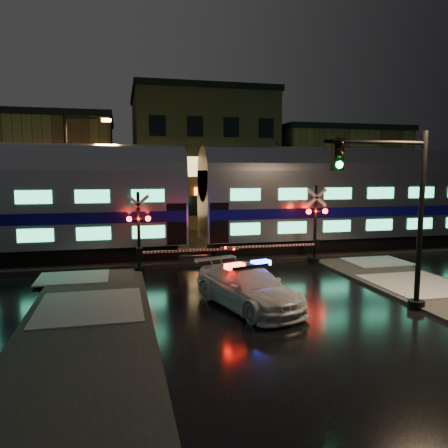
{
  "coord_description": "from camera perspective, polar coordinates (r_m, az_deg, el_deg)",
  "views": [
    {
      "loc": [
        -5.38,
        -18.28,
        4.73
      ],
      "look_at": [
        -0.45,
        2.5,
        2.2
      ],
      "focal_mm": 35.0,
      "sensor_mm": 36.0,
      "label": 1
    }
  ],
  "objects": [
    {
      "name": "crossing_signal_left",
      "position": [
        20.85,
        -10.04,
        -2.04
      ],
      "size": [
        5.41,
        0.64,
        3.83
      ],
      "color": "black",
      "rests_on": "ground"
    },
    {
      "name": "building_right",
      "position": [
        45.15,
        13.55,
        5.96
      ],
      "size": [
        12.0,
        10.0,
        8.5
      ],
      "primitive_type": "cube",
      "color": "brown",
      "rests_on": "ground"
    },
    {
      "name": "train",
      "position": [
        23.63,
        -4.05,
        3.47
      ],
      "size": [
        51.0,
        3.12,
        5.92
      ],
      "color": "black",
      "rests_on": "ballast"
    },
    {
      "name": "traffic_light",
      "position": [
        15.65,
        21.62,
        0.84
      ],
      "size": [
        3.95,
        0.71,
        6.11
      ],
      "rotation": [
        0.0,
        0.0,
        -0.07
      ],
      "color": "black",
      "rests_on": "ground"
    },
    {
      "name": "building_left",
      "position": [
        40.99,
        -24.21,
        5.84
      ],
      "size": [
        14.0,
        10.0,
        9.0
      ],
      "primitive_type": "cube",
      "color": "brown",
      "rests_on": "ground"
    },
    {
      "name": "ground",
      "position": [
        19.63,
        2.98,
        -7.19
      ],
      "size": [
        120.0,
        120.0,
        0.0
      ],
      "primitive_type": "plane",
      "color": "black",
      "rests_on": "ground"
    },
    {
      "name": "sidewalk_left",
      "position": [
        13.18,
        -17.9,
        -14.32
      ],
      "size": [
        4.0,
        20.0,
        0.12
      ],
      "primitive_type": "cube",
      "color": "#2D2D2D",
      "rests_on": "ground"
    },
    {
      "name": "ballast",
      "position": [
        24.33,
        -0.34,
        -4.17
      ],
      "size": [
        90.0,
        4.2,
        0.24
      ],
      "primitive_type": "cube",
      "color": "black",
      "rests_on": "ground"
    },
    {
      "name": "crossing_signal_right",
      "position": [
        22.83,
        11.08,
        -1.04
      ],
      "size": [
        5.75,
        0.65,
        4.07
      ],
      "color": "black",
      "rests_on": "ground"
    },
    {
      "name": "police_car",
      "position": [
        15.49,
        3.14,
        -8.2
      ],
      "size": [
        3.4,
        5.39,
        1.62
      ],
      "rotation": [
        0.0,
        0.0,
        0.29
      ],
      "color": "white",
      "rests_on": "ground"
    },
    {
      "name": "streetlight",
      "position": [
        27.42,
        -19.24,
        6.27
      ],
      "size": [
        2.71,
        0.28,
        8.11
      ],
      "color": "black",
      "rests_on": "ground"
    },
    {
      "name": "building_mid",
      "position": [
        41.46,
        -3.14,
        8.15
      ],
      "size": [
        12.0,
        11.0,
        11.5
      ],
      "primitive_type": "cube",
      "color": "brown",
      "rests_on": "ground"
    }
  ]
}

